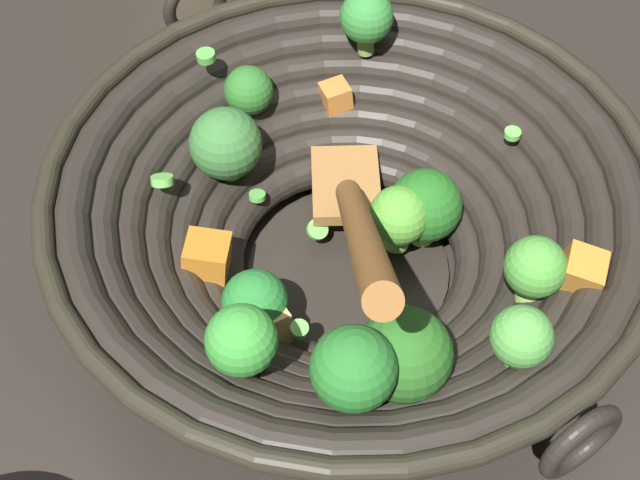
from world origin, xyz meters
TOP-DOWN VIEW (x-y plane):
  - ground_plane at (0.00, 0.00)m, footprint 4.00×4.00m
  - wok at (0.00, -0.00)m, footprint 0.42×0.41m

SIDE VIEW (x-z plane):
  - ground_plane at x=0.00m, z-range 0.00..0.00m
  - wok at x=0.00m, z-range -0.05..0.19m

